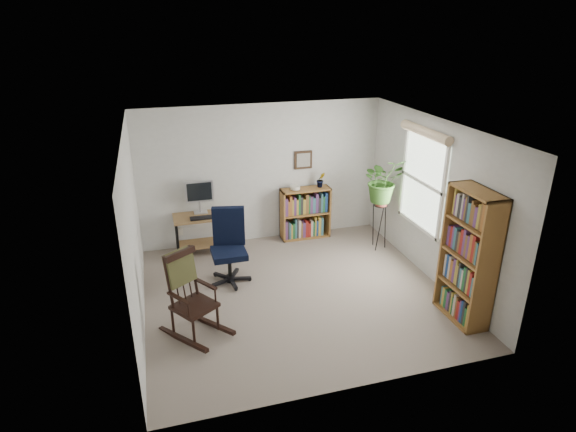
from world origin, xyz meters
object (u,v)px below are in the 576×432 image
object	(u,v)px
desk	(203,234)
low_bookshelf	(305,213)
tall_bookshelf	(469,257)
rocking_chair	(194,295)
office_chair	(229,248)

from	to	relation	value
desk	low_bookshelf	size ratio (longest dim) A/B	1.00
low_bookshelf	tall_bookshelf	world-z (taller)	tall_bookshelf
desk	rocking_chair	distance (m)	2.30
rocking_chair	tall_bookshelf	size ratio (longest dim) A/B	0.62
tall_bookshelf	rocking_chair	bearing A→B (deg)	170.08
low_bookshelf	tall_bookshelf	size ratio (longest dim) A/B	0.52
rocking_chair	tall_bookshelf	bearing A→B (deg)	-44.10
rocking_chair	low_bookshelf	world-z (taller)	rocking_chair
rocking_chair	desk	bearing A→B (deg)	46.54
desk	tall_bookshelf	size ratio (longest dim) A/B	0.52
low_bookshelf	desk	bearing A→B (deg)	-176.25
office_chair	tall_bookshelf	distance (m)	3.29
rocking_chair	low_bookshelf	bearing A→B (deg)	13.07
desk	rocking_chair	size ratio (longest dim) A/B	0.83
desk	office_chair	distance (m)	1.15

